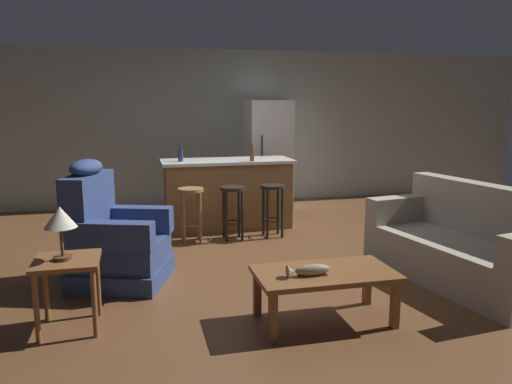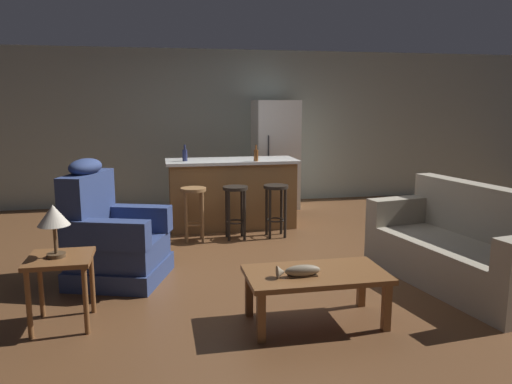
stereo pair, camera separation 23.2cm
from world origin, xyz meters
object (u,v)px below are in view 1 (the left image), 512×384
at_px(bar_stool_middle, 233,203).
at_px(refrigerator, 268,154).
at_px(couch, 464,247).
at_px(bar_stool_right, 273,201).
at_px(kitchen_island, 227,193).
at_px(fish_figurine, 308,270).
at_px(bottle_tall_green, 181,155).
at_px(bar_stool_left, 191,205).
at_px(table_lamp, 60,220).
at_px(bottle_short_amber, 252,155).
at_px(end_table, 67,271).
at_px(coffee_table, 325,278).
at_px(recliner_near_lamp, 113,240).

height_order(bar_stool_middle, refrigerator, refrigerator).
distance_m(couch, bar_stool_right, 2.45).
relative_size(kitchen_island, bar_stool_middle, 2.65).
height_order(fish_figurine, bottle_tall_green, bottle_tall_green).
xyz_separation_m(couch, bar_stool_left, (-2.43, 2.03, 0.13)).
relative_size(couch, bar_stool_left, 2.97).
distance_m(bar_stool_left, refrigerator, 2.39).
distance_m(table_lamp, bottle_tall_green, 3.05).
height_order(refrigerator, bottle_short_amber, refrigerator).
relative_size(couch, end_table, 3.60).
bearing_deg(bottle_tall_green, kitchen_island, 4.89).
xyz_separation_m(coffee_table, table_lamp, (-1.98, 0.34, 0.50)).
height_order(kitchen_island, refrigerator, refrigerator).
distance_m(couch, bar_stool_middle, 2.78).
relative_size(table_lamp, bar_stool_middle, 0.60).
height_order(recliner_near_lamp, refrigerator, refrigerator).
height_order(bottle_tall_green, bottle_short_amber, same).
height_order(fish_figurine, bar_stool_left, bar_stool_left).
relative_size(coffee_table, end_table, 1.96).
bearing_deg(coffee_table, bottle_short_amber, 87.90).
height_order(couch, kitchen_island, kitchen_island).
relative_size(couch, table_lamp, 4.92).
xyz_separation_m(refrigerator, bottle_tall_green, (-1.55, -1.25, 0.15)).
xyz_separation_m(fish_figurine, couch, (1.83, 0.62, -0.12)).
relative_size(fish_figurine, kitchen_island, 0.19).
height_order(table_lamp, bar_stool_left, table_lamp).
bearing_deg(bar_stool_right, bar_stool_middle, 180.00).
xyz_separation_m(fish_figurine, bar_stool_left, (-0.60, 2.65, 0.01)).
height_order(couch, recliner_near_lamp, recliner_near_lamp).
xyz_separation_m(fish_figurine, recliner_near_lamp, (-1.50, 1.40, -0.04)).
relative_size(bar_stool_middle, bar_stool_right, 1.00).
relative_size(end_table, bar_stool_middle, 0.82).
bearing_deg(bottle_short_amber, coffee_table, -92.10).
bearing_deg(bottle_short_amber, recliner_near_lamp, -137.59).
bearing_deg(bottle_tall_green, recliner_near_lamp, -114.67).
relative_size(fish_figurine, recliner_near_lamp, 0.28).
height_order(couch, bar_stool_right, couch).
height_order(table_lamp, bottle_short_amber, bottle_short_amber).
relative_size(bar_stool_middle, bottle_tall_green, 3.08).
bearing_deg(couch, bar_stool_right, -66.14).
distance_m(table_lamp, refrigerator, 4.89).
distance_m(refrigerator, bottle_tall_green, 2.00).
xyz_separation_m(recliner_near_lamp, refrigerator, (2.38, 3.08, 0.46)).
relative_size(coffee_table, bottle_tall_green, 4.98).
bearing_deg(bar_stool_middle, fish_figurine, -88.50).
bearing_deg(bar_stool_right, couch, -55.95).
height_order(couch, refrigerator, refrigerator).
bearing_deg(bar_stool_left, bar_stool_right, 0.00).
distance_m(couch, bar_stool_left, 3.17).
bearing_deg(bar_stool_right, fish_figurine, -99.84).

